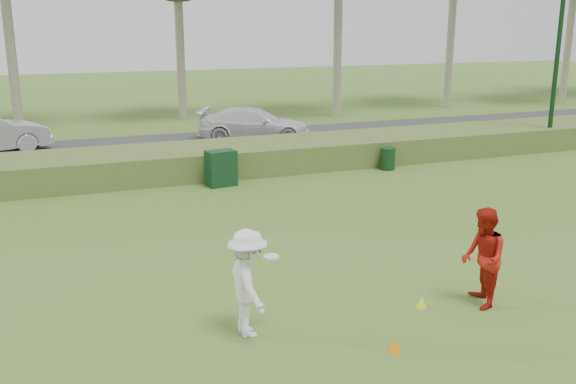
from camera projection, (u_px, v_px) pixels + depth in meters
name	position (u px, v px, depth m)	size (l,w,h in m)	color
ground	(371.00, 319.00, 11.14)	(120.00, 120.00, 0.00)	#3C6521
reed_strip	(203.00, 160.00, 21.84)	(80.00, 3.00, 0.90)	#455F26
park_road	(174.00, 146.00, 26.45)	(80.00, 6.00, 0.06)	#2D2D2D
lamp_post	(563.00, 6.00, 24.51)	(0.70, 0.70, 8.18)	black
player_white	(248.00, 283.00, 10.39)	(0.88, 1.17, 1.80)	white
player_red	(483.00, 258.00, 11.47)	(0.89, 0.69, 1.83)	#A5170E
cone_orange	(395.00, 345.00, 10.01)	(0.22, 0.22, 0.24)	orange
cone_yellow	(422.00, 302.00, 11.59)	(0.19, 0.19, 0.21)	yellow
utility_cabinet	(221.00, 168.00, 20.09)	(0.90, 0.56, 1.13)	#10321B
trash_bin	(388.00, 159.00, 22.35)	(0.52, 0.52, 0.77)	black
car_right	(254.00, 124.00, 27.49)	(1.94, 4.77, 1.38)	silver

